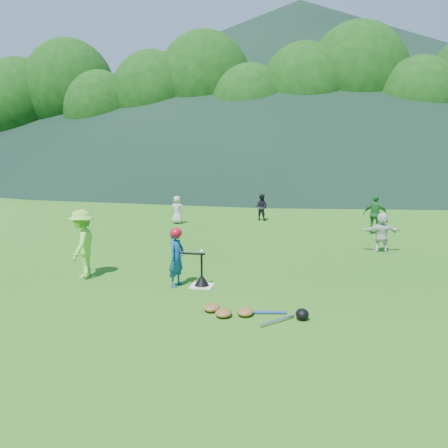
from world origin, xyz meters
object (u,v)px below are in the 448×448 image
Objects in this scene: home_plate at (202,286)px; fielder_c at (375,215)px; batter_child at (177,258)px; batting_tee at (202,280)px; adult_coach at (83,244)px; fielder_b at (261,207)px; fielder_a at (177,210)px; fielder_d at (382,232)px; equipment_pile at (245,312)px.

fielder_c reaches higher than home_plate.
batting_tee is (0.51, 0.07, -0.47)m from batter_child.
fielder_b is at bearing 150.55° from adult_coach.
home_plate is 8.05m from fielder_c.
fielder_a is at bearing 32.48° from batter_child.
fielder_d is at bearing 43.75° from batting_tee.
adult_coach is 1.39× the size of fielder_b.
fielder_c is 1.21× the size of fielder_d.
home_plate is 0.66× the size of batting_tee.
batter_child is 1.08× the size of fielder_d.
adult_coach is at bearing 156.42° from equipment_pile.
fielder_d is 6.25m from equipment_pile.
fielder_b reaches higher than fielder_a.
fielder_b is (3.04, 8.93, -0.21)m from adult_coach.
adult_coach is 1.35× the size of fielder_d.
adult_coach is at bearing 57.08° from fielder_c.
fielder_b is 10.64m from equipment_pile.
fielder_d reaches higher than home_plate.
fielder_c reaches higher than equipment_pile.
adult_coach is at bearing 91.90° from fielder_a.
fielder_d is 0.62× the size of equipment_pile.
fielder_a is 0.80× the size of fielder_c.
home_plate is 0.42× the size of fielder_a.
fielder_b is at bearing -153.73° from fielder_a.
adult_coach is at bearing 89.68° from fielder_b.
home_plate is 0.30× the size of adult_coach.
fielder_b reaches higher than home_plate.
fielder_c reaches higher than batter_child.
fielder_d is (-0.23, -2.75, -0.12)m from fielder_c.
home_plate is at bearing 71.50° from fielder_c.
batter_child is 0.80× the size of adult_coach.
equipment_pile reaches higher than home_plate.
fielder_a is at bearing -33.58° from fielder_d.
fielder_b reaches higher than equipment_pile.
fielder_a is 7.26m from fielder_c.
equipment_pile is (1.10, -1.46, -0.06)m from batting_tee.
fielder_c is 1.98× the size of batting_tee.
fielder_b is (0.82, 9.20, -0.06)m from batter_child.
home_plate is 5.77m from fielder_d.
batter_child reaches higher than batting_tee.
batter_child is 1.11× the size of fielder_b.
adult_coach is at bearing 175.64° from home_plate.
adult_coach is at bearing 175.64° from batting_tee.
batter_child is at bearing 103.39° from fielder_b.
adult_coach is 9.43m from fielder_b.
equipment_pile is at bearing 82.76° from fielder_c.
batter_child is 0.66× the size of equipment_pile.
fielder_d is at bearing 145.10° from fielder_b.
fielder_a is 8.19m from batting_tee.
adult_coach reaches higher than fielder_d.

